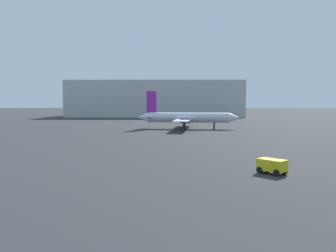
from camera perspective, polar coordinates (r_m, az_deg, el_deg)
airplane_far_left at (r=81.57m, az=3.00°, el=1.35°), size 23.27×22.16×8.52m
baggage_cart at (r=33.11m, az=16.08°, el=-5.99°), size 2.59×2.64×1.30m
terminal_building at (r=145.59m, az=-1.96°, el=4.30°), size 67.71×24.10×14.02m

